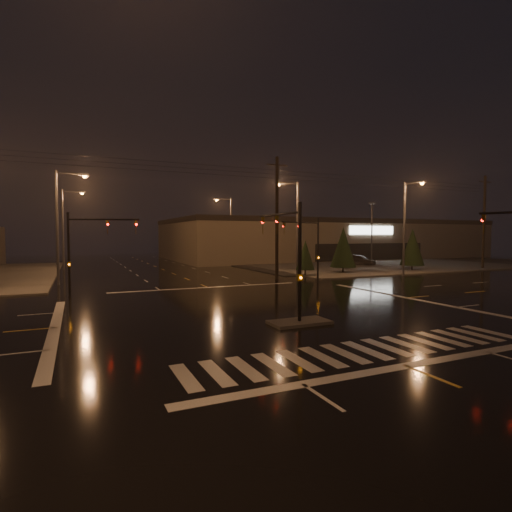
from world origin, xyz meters
The scene contains 22 objects.
ground centered at (0.00, 0.00, 0.00)m, with size 140.00×140.00×0.00m, color black.
sidewalk_ne centered at (30.00, 30.00, 0.06)m, with size 36.00×36.00×0.12m, color #45433E.
median_island centered at (0.00, -4.00, 0.07)m, with size 3.00×1.60×0.15m, color #45433E.
crosswalk centered at (0.00, -9.00, 0.01)m, with size 15.00×2.60×0.01m, color beige.
stop_bar_near centered at (0.00, -11.00, 0.01)m, with size 16.00×0.50×0.01m, color beige.
stop_bar_far centered at (0.00, 11.00, 0.01)m, with size 16.00×0.50×0.01m, color beige.
parking_lot centered at (35.00, 28.00, 0.04)m, with size 50.00×24.00×0.08m, color black.
retail_building centered at (35.00, 45.99, 3.84)m, with size 60.20×28.30×7.20m.
signal_mast_median centered at (0.00, -3.07, 3.75)m, with size 0.25×4.59×6.00m.
signal_mast_ne centered at (9.50, 10.14, 3.79)m, with size 4.84×1.86×6.00m.
signal_mast_nw centered at (-9.50, 10.14, 3.79)m, with size 4.84×1.86×6.00m.
streetlight_1 centered at (-11.18, 18.00, 5.80)m, with size 2.77×0.32×10.00m.
streetlight_2 centered at (-11.18, 34.00, 5.80)m, with size 2.77×0.32×10.00m.
streetlight_3 centered at (11.18, 16.00, 5.80)m, with size 2.77×0.32×10.00m.
streetlight_4 centered at (11.18, 36.00, 5.80)m, with size 2.77×0.32×10.00m.
streetlight_6 centered at (22.00, 11.18, 5.80)m, with size 0.32×2.77×10.00m.
utility_pole_1 centered at (8.00, 14.00, 6.13)m, with size 2.20×0.32×12.00m.
utility_pole_2 centered at (38.00, 14.00, 6.13)m, with size 2.20×0.32×12.00m.
conifer_0 centered at (12.24, 15.61, 2.26)m, with size 2.00×2.00×3.82m.
conifer_1 centered at (18.01, 16.78, 3.00)m, with size 2.95×2.95×5.30m.
conifer_2 centered at (27.48, 15.67, 2.95)m, with size 2.88×2.88×5.20m.
car_parked centered at (27.18, 25.35, 0.81)m, with size 1.92×4.76×1.62m, color black.
Camera 1 is at (-9.97, -20.92, 4.38)m, focal length 28.00 mm.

